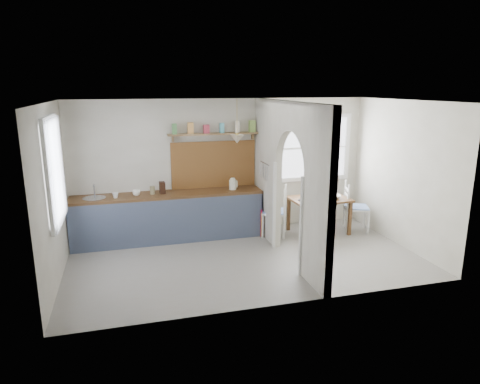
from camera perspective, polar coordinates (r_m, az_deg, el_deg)
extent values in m
cube|color=gray|center=(7.27, 0.83, -8.93)|extent=(5.80, 3.20, 0.01)
cube|color=beige|center=(6.70, 0.90, 12.01)|extent=(5.80, 3.20, 0.01)
cube|color=beige|center=(8.39, -2.18, 3.46)|extent=(5.80, 0.01, 2.60)
cube|color=beige|center=(5.40, 5.59, -2.55)|extent=(5.80, 0.01, 2.60)
cube|color=beige|center=(6.69, -23.74, -0.44)|extent=(0.01, 3.20, 2.60)
cube|color=beige|center=(8.15, 20.87, 2.23)|extent=(0.01, 3.20, 2.60)
cube|color=beige|center=(6.02, 10.48, -0.97)|extent=(0.12, 0.80, 2.60)
cube|color=beige|center=(8.01, 3.69, 2.94)|extent=(0.12, 1.20, 2.60)
cube|color=beige|center=(6.78, 7.10, 7.48)|extent=(0.12, 1.20, 1.05)
cube|color=#492A14|center=(8.01, -9.56, -0.35)|extent=(3.50, 0.60, 0.05)
cube|color=slate|center=(7.86, -9.21, -4.03)|extent=(3.50, 0.03, 0.85)
cube|color=black|center=(8.18, -9.47, -3.32)|extent=(3.46, 0.45, 0.85)
cylinder|color=silver|center=(7.99, -18.86, -0.84)|extent=(0.40, 0.40, 0.02)
cube|color=brown|center=(8.31, -3.52, 3.69)|extent=(1.65, 0.03, 0.90)
cube|color=olive|center=(8.14, -3.46, 7.75)|extent=(1.75, 0.20, 0.03)
cube|color=#376E31|center=(8.01, -8.75, 8.27)|extent=(0.09, 0.09, 0.18)
cube|color=#C28338|center=(8.05, -6.62, 8.36)|extent=(0.09, 0.09, 0.18)
cube|color=maroon|center=(8.10, -4.52, 8.45)|extent=(0.09, 0.09, 0.18)
cube|color=#44A1B2|center=(8.16, -2.44, 8.52)|extent=(0.09, 0.09, 0.18)
cube|color=beige|center=(8.23, -0.39, 8.58)|extent=(0.09, 0.09, 0.18)
cube|color=#7AA340|center=(8.31, 1.61, 8.63)|extent=(0.09, 0.09, 0.18)
cone|color=beige|center=(7.90, -0.40, 7.07)|extent=(0.26, 0.26, 0.16)
cylinder|color=silver|center=(7.86, 3.32, 3.84)|extent=(0.02, 0.50, 0.02)
imported|color=white|center=(7.86, -16.28, -0.43)|extent=(0.13, 0.13, 0.10)
imported|color=white|center=(7.94, -13.65, -0.10)|extent=(0.16, 0.16, 0.11)
cube|color=black|center=(8.00, -10.33, 0.58)|extent=(0.11, 0.14, 0.22)
cylinder|color=olive|center=(7.98, -11.58, 0.24)|extent=(0.12, 0.12, 0.15)
cube|color=#C31C4D|center=(8.20, 2.85, -4.18)|extent=(0.02, 0.03, 0.54)
cube|color=orange|center=(8.19, 2.91, -4.41)|extent=(0.02, 0.03, 0.47)
imported|color=silver|center=(8.49, 12.32, -0.59)|extent=(0.36, 0.36, 0.07)
imported|color=slate|center=(8.28, 9.55, -0.75)|extent=(0.13, 0.13, 0.10)
cylinder|color=black|center=(8.23, 8.30, -1.08)|extent=(0.17, 0.17, 0.01)
imported|color=#634878|center=(8.59, 9.98, 0.00)|extent=(0.21, 0.21, 0.16)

